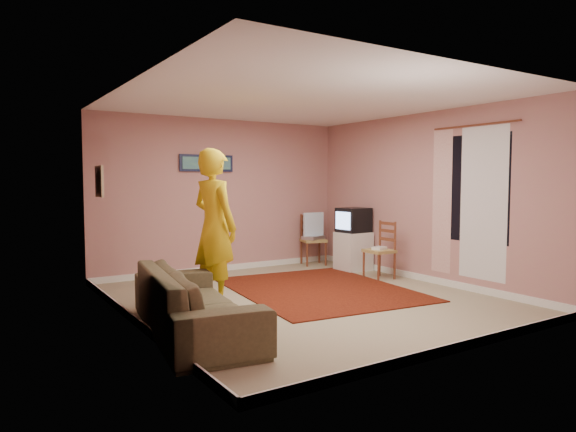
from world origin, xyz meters
TOP-DOWN VIEW (x-y plane):
  - ground at (0.00, 0.00)m, footprint 5.00×5.00m
  - wall_back at (0.00, 2.50)m, footprint 4.50×0.02m
  - wall_front at (0.00, -2.50)m, footprint 4.50×0.02m
  - wall_left at (-2.25, 0.00)m, footprint 0.02×5.00m
  - wall_right at (2.25, 0.00)m, footprint 0.02×5.00m
  - ceiling at (0.00, 0.00)m, footprint 4.50×5.00m
  - baseboard_back at (0.00, 2.49)m, footprint 4.50×0.02m
  - baseboard_front at (0.00, -2.49)m, footprint 4.50×0.02m
  - baseboard_left at (-2.24, 0.00)m, footprint 0.02×5.00m
  - baseboard_right at (2.24, 0.00)m, footprint 0.02×5.00m
  - window at (2.24, -0.90)m, footprint 0.01×1.10m
  - curtain_sheer at (2.23, -1.05)m, footprint 0.01×0.75m
  - curtain_floral at (2.21, -0.35)m, footprint 0.01×0.35m
  - curtain_rod at (2.20, -0.90)m, footprint 0.02×1.40m
  - picture_back at (-0.30, 2.47)m, footprint 0.95×0.04m
  - picture_left at (-2.22, 1.60)m, footprint 0.04×0.38m
  - area_rug at (0.50, 0.38)m, footprint 2.57×3.07m
  - tv_cabinet at (1.95, 1.35)m, footprint 0.52×0.48m
  - crt_tv at (1.95, 1.35)m, footprint 0.52×0.47m
  - chair_a at (1.70, 2.20)m, footprint 0.51×0.50m
  - dvd_player at (1.70, 2.20)m, footprint 0.45×0.39m
  - blue_throw at (1.70, 2.20)m, footprint 0.42×0.05m
  - chair_b at (1.80, 0.53)m, footprint 0.40×0.42m
  - game_console at (1.80, 0.53)m, footprint 0.25×0.20m
  - sofa at (-1.80, -0.63)m, footprint 1.21×2.38m
  - person at (-1.10, 0.39)m, footprint 0.63×0.81m

SIDE VIEW (x-z plane):
  - ground at x=0.00m, z-range 0.00..0.00m
  - area_rug at x=0.50m, z-range 0.00..0.02m
  - baseboard_back at x=0.00m, z-range 0.00..0.10m
  - baseboard_front at x=0.00m, z-range 0.00..0.10m
  - baseboard_left at x=-2.24m, z-range 0.00..0.10m
  - baseboard_right at x=2.24m, z-range 0.00..0.10m
  - sofa at x=-1.80m, z-range 0.00..0.66m
  - tv_cabinet at x=1.95m, z-range 0.00..0.67m
  - game_console at x=1.80m, z-range 0.47..0.51m
  - dvd_player at x=1.70m, z-range 0.47..0.54m
  - chair_b at x=1.80m, z-range 0.31..0.81m
  - chair_a at x=1.70m, z-range 0.31..0.82m
  - blue_throw at x=1.70m, z-range 0.53..0.97m
  - crt_tv at x=1.95m, z-range 0.67..1.09m
  - person at x=-1.10m, z-range 0.00..1.96m
  - curtain_sheer at x=2.23m, z-range 0.20..2.30m
  - curtain_floral at x=2.21m, z-range 0.20..2.30m
  - wall_back at x=0.00m, z-range 0.00..2.60m
  - wall_front at x=0.00m, z-range 0.00..2.60m
  - wall_left at x=-2.25m, z-range 0.00..2.60m
  - wall_right at x=2.25m, z-range 0.00..2.60m
  - window at x=2.24m, z-range 0.70..2.20m
  - picture_left at x=-2.22m, z-range 1.34..1.76m
  - picture_back at x=-0.30m, z-range 1.71..1.99m
  - curtain_rod at x=2.20m, z-range 2.31..2.33m
  - ceiling at x=0.00m, z-range 2.59..2.61m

